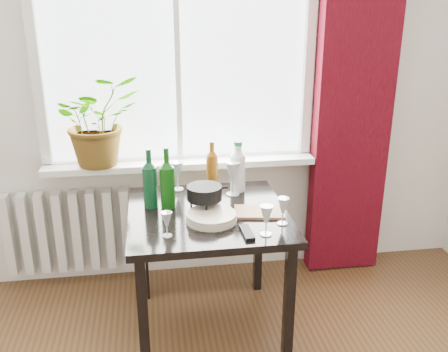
{
  "coord_description": "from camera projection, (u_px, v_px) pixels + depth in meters",
  "views": [
    {
      "loc": [
        -0.19,
        -0.89,
        1.84
      ],
      "look_at": [
        0.19,
        1.55,
        0.94
      ],
      "focal_mm": 40.0,
      "sensor_mm": 36.0,
      "label": 1
    }
  ],
  "objects": [
    {
      "name": "potted_plant",
      "position": [
        98.0,
        120.0,
        3.02
      ],
      "size": [
        0.63,
        0.59,
        0.56
      ],
      "primitive_type": "imported",
      "rotation": [
        0.0,
        0.0,
        0.39
      ],
      "color": "#367B20",
      "rests_on": "windowsill"
    },
    {
      "name": "table",
      "position": [
        208.0,
        227.0,
        2.72
      ],
      "size": [
        0.85,
        0.85,
        0.74
      ],
      "color": "black",
      "rests_on": "ground"
    },
    {
      "name": "fondue_pot",
      "position": [
        204.0,
        199.0,
        2.67
      ],
      "size": [
        0.28,
        0.26,
        0.15
      ],
      "primitive_type": null,
      "rotation": [
        0.0,
        0.0,
        0.43
      ],
      "color": "black",
      "rests_on": "table"
    },
    {
      "name": "bottle_amber",
      "position": [
        212.0,
        164.0,
        2.99
      ],
      "size": [
        0.08,
        0.08,
        0.29
      ],
      "primitive_type": null,
      "rotation": [
        0.0,
        0.0,
        -0.17
      ],
      "color": "brown",
      "rests_on": "table"
    },
    {
      "name": "tv_remote",
      "position": [
        247.0,
        232.0,
        2.43
      ],
      "size": [
        0.05,
        0.16,
        0.02
      ],
      "primitive_type": "cube",
      "rotation": [
        0.0,
        0.0,
        0.04
      ],
      "color": "black",
      "rests_on": "table"
    },
    {
      "name": "wine_bottle_right",
      "position": [
        167.0,
        178.0,
        2.69
      ],
      "size": [
        0.09,
        0.09,
        0.35
      ],
      "primitive_type": null,
      "rotation": [
        0.0,
        0.0,
        0.14
      ],
      "color": "#0E460D",
      "rests_on": "table"
    },
    {
      "name": "window",
      "position": [
        176.0,
        37.0,
        3.0
      ],
      "size": [
        1.72,
        0.08,
        1.62
      ],
      "color": "white",
      "rests_on": "ground"
    },
    {
      "name": "wineglass_back_center",
      "position": [
        233.0,
        178.0,
        2.88
      ],
      "size": [
        0.1,
        0.1,
        0.21
      ],
      "primitive_type": null,
      "rotation": [
        0.0,
        0.0,
        -0.2
      ],
      "color": "silver",
      "rests_on": "table"
    },
    {
      "name": "cleaning_bottle",
      "position": [
        238.0,
        166.0,
        2.93
      ],
      "size": [
        0.11,
        0.11,
        0.31
      ],
      "primitive_type": null,
      "rotation": [
        0.0,
        0.0,
        -0.23
      ],
      "color": "silver",
      "rests_on": "table"
    },
    {
      "name": "wineglass_front_left",
      "position": [
        167.0,
        224.0,
        2.39
      ],
      "size": [
        0.07,
        0.07,
        0.13
      ],
      "primitive_type": null,
      "rotation": [
        0.0,
        0.0,
        0.23
      ],
      "color": "#B6BDC4",
      "rests_on": "table"
    },
    {
      "name": "wineglass_front_right",
      "position": [
        266.0,
        220.0,
        2.4
      ],
      "size": [
        0.07,
        0.07,
        0.16
      ],
      "primitive_type": null,
      "rotation": [
        0.0,
        0.0,
        -0.01
      ],
      "color": "silver",
      "rests_on": "table"
    },
    {
      "name": "wineglass_far_right",
      "position": [
        283.0,
        211.0,
        2.52
      ],
      "size": [
        0.07,
        0.07,
        0.15
      ],
      "primitive_type": null,
      "rotation": [
        0.0,
        0.0,
        -0.04
      ],
      "color": "#B7C0C5",
      "rests_on": "table"
    },
    {
      "name": "cutting_board",
      "position": [
        259.0,
        212.0,
        2.67
      ],
      "size": [
        0.29,
        0.21,
        0.01
      ],
      "primitive_type": "cube",
      "rotation": [
        0.0,
        0.0,
        -0.17
      ],
      "color": "#956243",
      "rests_on": "table"
    },
    {
      "name": "wine_bottle_left",
      "position": [
        150.0,
        178.0,
        2.7
      ],
      "size": [
        0.1,
        0.1,
        0.34
      ],
      "primitive_type": null,
      "rotation": [
        0.0,
        0.0,
        0.33
      ],
      "color": "#0B3A1D",
      "rests_on": "table"
    },
    {
      "name": "wineglass_back_left",
      "position": [
        177.0,
        176.0,
        2.96
      ],
      "size": [
        0.09,
        0.09,
        0.18
      ],
      "primitive_type": null,
      "rotation": [
        0.0,
        0.0,
        0.15
      ],
      "color": "silver",
      "rests_on": "table"
    },
    {
      "name": "windowsill",
      "position": [
        181.0,
        163.0,
        3.2
      ],
      "size": [
        1.72,
        0.2,
        0.04
      ],
      "color": "white",
      "rests_on": "ground"
    },
    {
      "name": "plate_stack",
      "position": [
        211.0,
        217.0,
        2.57
      ],
      "size": [
        0.28,
        0.28,
        0.04
      ],
      "primitive_type": "cylinder",
      "rotation": [
        0.0,
        0.0,
        0.07
      ],
      "color": "beige",
      "rests_on": "table"
    },
    {
      "name": "curtain",
      "position": [
        355.0,
        86.0,
        3.17
      ],
      "size": [
        0.5,
        0.12,
        2.56
      ],
      "color": "#39050D",
      "rests_on": "ground"
    },
    {
      "name": "radiator",
      "position": [
        69.0,
        231.0,
        3.27
      ],
      "size": [
        0.8,
        0.1,
        0.55
      ],
      "color": "silver",
      "rests_on": "ground"
    }
  ]
}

